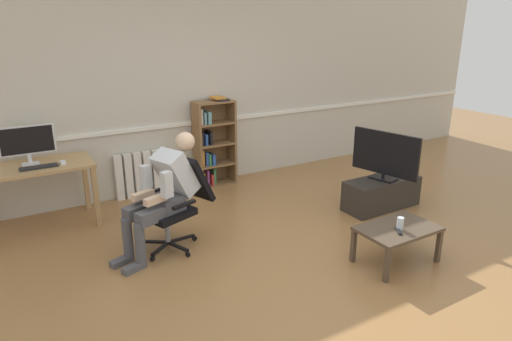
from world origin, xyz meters
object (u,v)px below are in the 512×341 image
object	(u,v)px
radiator	(143,174)
tv_stand	(381,193)
person_seated	(163,191)
coffee_table	(398,232)
bookshelf	(212,144)
computer_desk	(37,174)
office_chair	(178,198)
drinking_glass	(400,223)
spare_remote	(398,231)
tv_screen	(385,155)
computer_mouse	(63,163)
keyboard	(39,167)
imac_monitor	(27,142)

from	to	relation	value
radiator	tv_stand	distance (m)	3.19
person_seated	tv_stand	size ratio (longest dim) A/B	1.18
radiator	coffee_table	bearing A→B (deg)	-62.99
bookshelf	person_seated	xyz separation A→B (m)	(-1.29, -1.54, 0.03)
computer_desk	office_chair	world-z (taller)	office_chair
person_seated	drinking_glass	xyz separation A→B (m)	(1.82, -1.47, -0.21)
spare_remote	computer_desk	bearing A→B (deg)	169.86
computer_desk	tv_screen	world-z (taller)	tv_screen
tv_screen	radiator	bearing A→B (deg)	38.31
bookshelf	radiator	xyz separation A→B (m)	(-1.01, 0.10, -0.30)
person_seated	tv_stand	bearing A→B (deg)	62.94
spare_remote	coffee_table	bearing A→B (deg)	77.53
computer_mouse	radiator	distance (m)	1.25
office_chair	drinking_glass	xyz separation A→B (m)	(1.65, -1.53, -0.08)
office_chair	bookshelf	bearing A→B (deg)	123.40
keyboard	bookshelf	distance (m)	2.35
tv_stand	coffee_table	distance (m)	1.41
tv_stand	coffee_table	xyz separation A→B (m)	(-0.91, -1.07, 0.13)
drinking_glass	spare_remote	world-z (taller)	drinking_glass
tv_stand	spare_remote	xyz separation A→B (m)	(-0.98, -1.14, 0.19)
bookshelf	keyboard	bearing A→B (deg)	-169.39
radiator	office_chair	distance (m)	1.60
computer_desk	computer_mouse	distance (m)	0.32
tv_stand	tv_screen	bearing A→B (deg)	12.69
keyboard	drinking_glass	size ratio (longest dim) A/B	3.15
keyboard	coffee_table	size ratio (longest dim) A/B	0.50
tv_screen	coffee_table	size ratio (longest dim) A/B	1.15
person_seated	keyboard	bearing A→B (deg)	-157.31
bookshelf	tv_stand	xyz separation A→B (m)	(1.47, -1.90, -0.42)
radiator	office_chair	bearing A→B (deg)	-93.99
computer_mouse	tv_stand	bearing A→B (deg)	-23.02
computer_mouse	spare_remote	xyz separation A→B (m)	(2.54, -2.63, -0.39)
person_seated	computer_mouse	bearing A→B (deg)	-165.66
keyboard	office_chair	xyz separation A→B (m)	(1.18, -1.05, -0.25)
person_seated	drinking_glass	bearing A→B (deg)	31.51
computer_desk	imac_monitor	world-z (taller)	imac_monitor
computer_desk	tv_screen	xyz separation A→B (m)	(3.79, -1.61, 0.06)
computer_mouse	coffee_table	size ratio (longest dim) A/B	0.13
computer_desk	radiator	xyz separation A→B (m)	(1.31, 0.39, -0.34)
coffee_table	drinking_glass	xyz separation A→B (m)	(-0.02, -0.04, 0.11)
keyboard	computer_mouse	xyz separation A→B (m)	(0.25, 0.02, 0.01)
bookshelf	spare_remote	size ratio (longest dim) A/B	8.56
tv_stand	tv_screen	size ratio (longest dim) A/B	1.14
coffee_table	spare_remote	world-z (taller)	spare_remote
drinking_glass	person_seated	bearing A→B (deg)	141.10
radiator	office_chair	size ratio (longest dim) A/B	0.78
computer_desk	tv_stand	size ratio (longest dim) A/B	1.17
computer_mouse	tv_screen	size ratio (longest dim) A/B	0.11
computer_desk	imac_monitor	xyz separation A→B (m)	(-0.04, 0.08, 0.37)
tv_screen	coffee_table	distance (m)	1.45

